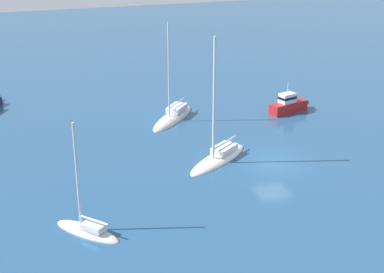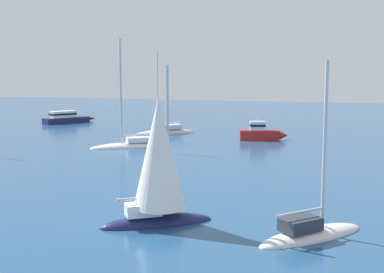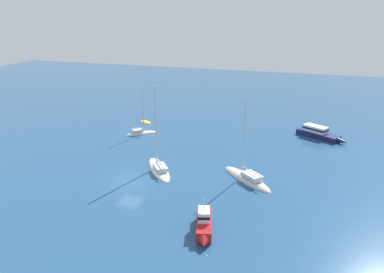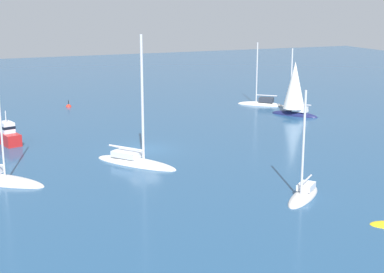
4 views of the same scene
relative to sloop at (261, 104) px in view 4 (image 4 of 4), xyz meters
name	(u,v)px [view 4 (image 4 of 4)]	position (x,y,z in m)	size (l,w,h in m)	color
ground_plane	(144,149)	(-18.90, -14.22, -0.17)	(160.00, 160.00, 0.00)	navy
sloop	(261,104)	(0.00, 0.00, 0.00)	(5.05, 4.67, 7.65)	silver
sloop_1	(135,161)	(-20.82, -17.99, 0.05)	(5.75, 6.80, 10.18)	silver
sailboat	(295,91)	(0.27, -6.66, 2.45)	(4.04, 4.91, 7.55)	#191E4C
motor_cruiser	(5,134)	(-29.36, -7.39, 0.56)	(2.41, 4.96, 2.88)	#B21E1E
ketch	(303,195)	(-13.15, -29.30, -0.01)	(4.41, 4.00, 7.31)	silver
channel_buoy	(69,107)	(-21.15, 7.30, -0.16)	(0.62, 0.62, 1.09)	red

